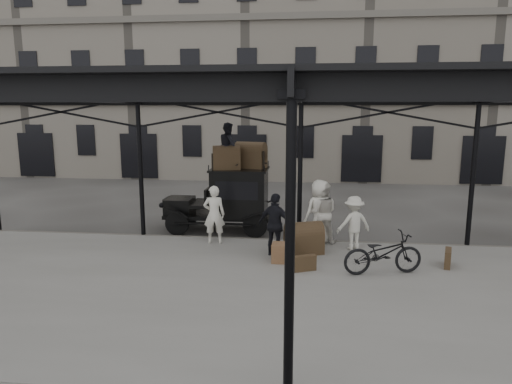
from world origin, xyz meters
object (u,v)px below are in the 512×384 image
porter_left (214,214)px  steamer_trunk_roof_near (226,159)px  porter_official (276,225)px  steamer_trunk_platform (304,240)px  taxi (230,197)px  bicycle (383,253)px

porter_left → steamer_trunk_roof_near: bearing=-101.0°
porter_official → steamer_trunk_platform: bearing=-136.1°
taxi → porter_left: taxi is taller
bicycle → steamer_trunk_roof_near: steamer_trunk_roof_near is taller
taxi → porter_left: 1.92m
bicycle → steamer_trunk_platform: 2.40m
bicycle → steamer_trunk_platform: (-1.94, 1.41, -0.15)m
porter_left → steamer_trunk_platform: size_ratio=1.73×
taxi → porter_official: taxi is taller
steamer_trunk_roof_near → steamer_trunk_platform: bearing=-55.5°
taxi → steamer_trunk_platform: (2.52, -2.60, -0.68)m
taxi → steamer_trunk_roof_near: 1.33m
porter_left → steamer_trunk_roof_near: size_ratio=1.98×
porter_official → porter_left: bearing=-4.0°
porter_official → steamer_trunk_roof_near: 3.54m
bicycle → steamer_trunk_roof_near: bearing=36.4°
steamer_trunk_roof_near → steamer_trunk_platform: (2.60, -2.35, -1.98)m
porter_left → porter_official: bearing=145.0°
porter_official → steamer_trunk_roof_near: steamer_trunk_roof_near is taller
porter_official → bicycle: bearing=-179.0°
porter_official → steamer_trunk_platform: size_ratio=1.72×
porter_official → steamer_trunk_roof_near: bearing=-32.1°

